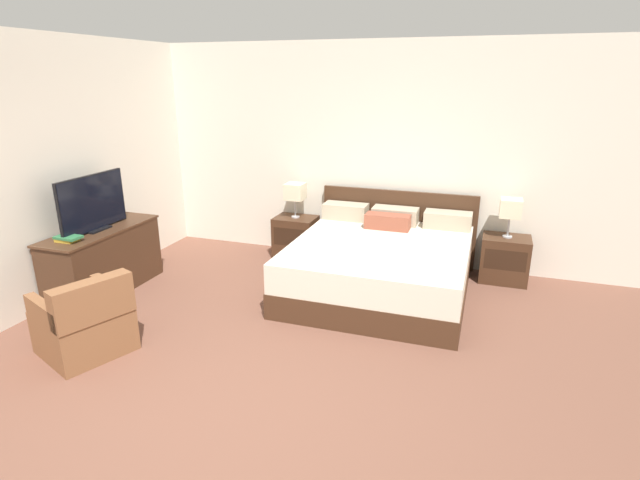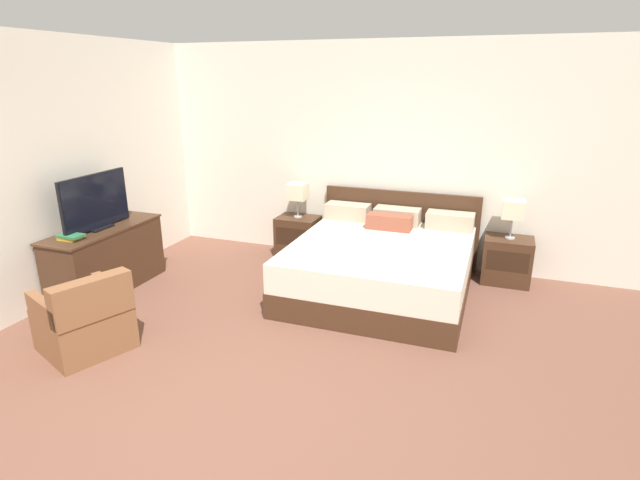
# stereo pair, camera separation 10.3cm
# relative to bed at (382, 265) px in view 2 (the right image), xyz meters

# --- Properties ---
(ground_plane) EXTENTS (10.98, 10.98, 0.00)m
(ground_plane) POSITION_rel_bed_xyz_m (-0.48, -2.61, -0.32)
(ground_plane) COLOR brown
(wall_back) EXTENTS (6.85, 0.06, 2.83)m
(wall_back) POSITION_rel_bed_xyz_m (-0.48, 1.08, 1.09)
(wall_back) COLOR silver
(wall_back) RESTS_ON ground
(wall_left) EXTENTS (0.06, 5.46, 2.83)m
(wall_left) POSITION_rel_bed_xyz_m (-3.33, -1.08, 1.09)
(wall_left) COLOR silver
(wall_left) RESTS_ON ground
(bed) EXTENTS (2.02, 2.12, 0.98)m
(bed) POSITION_rel_bed_xyz_m (0.00, 0.00, 0.00)
(bed) COLOR #422819
(bed) RESTS_ON ground
(nightstand_left) EXTENTS (0.56, 0.42, 0.56)m
(nightstand_left) POSITION_rel_bed_xyz_m (-1.36, 0.78, -0.05)
(nightstand_left) COLOR #422819
(nightstand_left) RESTS_ON ground
(nightstand_right) EXTENTS (0.56, 0.42, 0.56)m
(nightstand_right) POSITION_rel_bed_xyz_m (1.36, 0.78, -0.05)
(nightstand_right) COLOR #422819
(nightstand_right) RESTS_ON ground
(table_lamp_left) EXTENTS (0.25, 0.25, 0.47)m
(table_lamp_left) POSITION_rel_bed_xyz_m (-1.36, 0.78, 0.59)
(table_lamp_left) COLOR #B7B7BC
(table_lamp_left) RESTS_ON nightstand_left
(table_lamp_right) EXTENTS (0.25, 0.25, 0.47)m
(table_lamp_right) POSITION_rel_bed_xyz_m (1.36, 0.78, 0.59)
(table_lamp_right) COLOR #B7B7BC
(table_lamp_right) RESTS_ON nightstand_right
(dresser) EXTENTS (0.54, 1.43, 0.75)m
(dresser) POSITION_rel_bed_xyz_m (-3.01, -1.04, 0.06)
(dresser) COLOR #422819
(dresser) RESTS_ON ground
(tv) EXTENTS (0.18, 0.95, 0.62)m
(tv) POSITION_rel_bed_xyz_m (-3.01, -1.08, 0.73)
(tv) COLOR black
(tv) RESTS_ON dresser
(book_red_cover) EXTENTS (0.21, 0.15, 0.03)m
(book_red_cover) POSITION_rel_bed_xyz_m (-3.01, -1.50, 0.45)
(book_red_cover) COLOR gold
(book_red_cover) RESTS_ON dresser
(book_blue_cover) EXTENTS (0.26, 0.17, 0.03)m
(book_blue_cover) POSITION_rel_bed_xyz_m (-2.99, -1.50, 0.48)
(book_blue_cover) COLOR #2D7042
(book_blue_cover) RESTS_ON book_red_cover
(armchair_by_window) EXTENTS (0.89, 0.89, 0.76)m
(armchair_by_window) POSITION_rel_bed_xyz_m (-2.21, -2.21, -0.04)
(armchair_by_window) COLOR brown
(armchair_by_window) RESTS_ON ground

